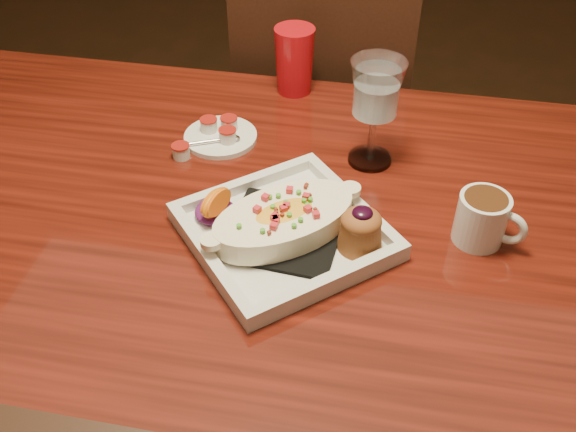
% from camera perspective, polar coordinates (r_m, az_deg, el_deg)
% --- Properties ---
extents(table, '(1.50, 0.90, 0.75)m').
position_cam_1_polar(table, '(1.10, -1.40, -3.83)').
color(table, maroon).
rests_on(table, floor).
extents(chair_far, '(0.42, 0.42, 0.93)m').
position_cam_1_polar(chair_far, '(1.67, 3.23, 7.60)').
color(chair_far, black).
rests_on(chair_far, floor).
extents(plate, '(0.38, 0.38, 0.08)m').
position_cam_1_polar(plate, '(0.97, 0.18, -0.83)').
color(plate, silver).
rests_on(plate, table).
extents(coffee_mug, '(0.11, 0.08, 0.08)m').
position_cam_1_polar(coffee_mug, '(1.00, 16.98, -0.14)').
color(coffee_mug, silver).
rests_on(coffee_mug, table).
extents(goblet, '(0.09, 0.09, 0.19)m').
position_cam_1_polar(goblet, '(1.09, 7.83, 10.64)').
color(goblet, silver).
rests_on(goblet, table).
extents(saucer, '(0.14, 0.14, 0.09)m').
position_cam_1_polar(saucer, '(1.20, -6.06, 7.20)').
color(saucer, silver).
rests_on(saucer, table).
extents(creamer_loose, '(0.03, 0.03, 0.03)m').
position_cam_1_polar(creamer_loose, '(1.17, -9.49, 5.72)').
color(creamer_loose, silver).
rests_on(creamer_loose, table).
extents(red_tumbler, '(0.08, 0.08, 0.14)m').
position_cam_1_polar(red_tumbler, '(1.33, 0.57, 13.66)').
color(red_tumbler, red).
rests_on(red_tumbler, table).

